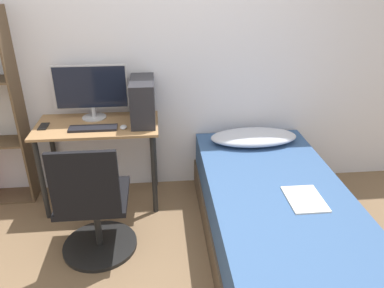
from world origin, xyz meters
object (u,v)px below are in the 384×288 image
at_px(bed, 274,216).
at_px(pc_tower, 143,101).
at_px(monitor, 91,90).
at_px(office_chair, 95,213).
at_px(keyboard, 94,128).

height_order(bed, pc_tower, pc_tower).
bearing_deg(bed, monitor, 148.01).
bearing_deg(office_chair, keyboard, 94.23).
xyz_separation_m(monitor, pc_tower, (0.43, -0.12, -0.07)).
bearing_deg(office_chair, pc_tower, 63.48).
bearing_deg(office_chair, bed, -1.07).
distance_m(keyboard, pc_tower, 0.46).
bearing_deg(keyboard, monitor, 95.77).
height_order(office_chair, monitor, monitor).
xyz_separation_m(office_chair, keyboard, (-0.04, 0.59, 0.41)).
xyz_separation_m(bed, pc_tower, (-0.96, 0.75, 0.68)).
bearing_deg(office_chair, monitor, 94.70).
bearing_deg(keyboard, office_chair, -85.77).
distance_m(office_chair, bed, 1.33).
height_order(bed, monitor, monitor).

